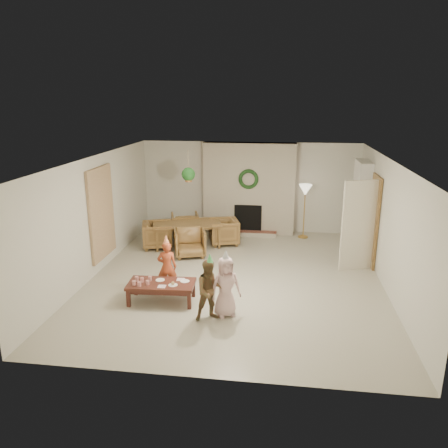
% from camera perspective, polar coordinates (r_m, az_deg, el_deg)
% --- Properties ---
extents(floor, '(7.00, 7.00, 0.00)m').
position_cam_1_polar(floor, '(9.32, 1.51, -6.96)').
color(floor, '#B7B29E').
rests_on(floor, ground).
extents(ceiling, '(7.00, 7.00, 0.00)m').
position_cam_1_polar(ceiling, '(8.65, 1.63, 8.45)').
color(ceiling, white).
rests_on(ceiling, wall_back).
extents(wall_back, '(7.00, 0.00, 7.00)m').
position_cam_1_polar(wall_back, '(12.30, 3.35, 4.84)').
color(wall_back, silver).
rests_on(wall_back, floor).
extents(wall_front, '(7.00, 0.00, 7.00)m').
position_cam_1_polar(wall_front, '(5.65, -2.36, -9.13)').
color(wall_front, silver).
rests_on(wall_front, floor).
extents(wall_left, '(0.00, 7.00, 7.00)m').
position_cam_1_polar(wall_left, '(9.68, -16.37, 1.08)').
color(wall_left, silver).
rests_on(wall_left, floor).
extents(wall_right, '(0.00, 7.00, 7.00)m').
position_cam_1_polar(wall_right, '(9.10, 20.70, -0.27)').
color(wall_right, silver).
rests_on(wall_right, floor).
extents(fireplace_mass, '(2.50, 0.40, 2.50)m').
position_cam_1_polar(fireplace_mass, '(12.10, 3.28, 4.65)').
color(fireplace_mass, '#5A171B').
rests_on(fireplace_mass, floor).
extents(fireplace_hearth, '(1.60, 0.30, 0.12)m').
position_cam_1_polar(fireplace_hearth, '(12.06, 3.05, -1.23)').
color(fireplace_hearth, maroon).
rests_on(fireplace_hearth, floor).
extents(fireplace_firebox, '(0.75, 0.12, 0.75)m').
position_cam_1_polar(fireplace_firebox, '(12.11, 3.15, 0.77)').
color(fireplace_firebox, black).
rests_on(fireplace_firebox, floor).
extents(fireplace_wreath, '(0.54, 0.10, 0.54)m').
position_cam_1_polar(fireplace_wreath, '(11.82, 3.21, 5.86)').
color(fireplace_wreath, '#163B17').
rests_on(fireplace_wreath, fireplace_mass).
extents(floor_lamp_base, '(0.27, 0.27, 0.03)m').
position_cam_1_polar(floor_lamp_base, '(12.10, 10.26, -1.63)').
color(floor_lamp_base, gold).
rests_on(floor_lamp_base, floor).
extents(floor_lamp_post, '(0.03, 0.03, 1.31)m').
position_cam_1_polar(floor_lamp_post, '(11.92, 10.41, 1.41)').
color(floor_lamp_post, gold).
rests_on(floor_lamp_post, floor).
extents(floor_lamp_shade, '(0.35, 0.35, 0.29)m').
position_cam_1_polar(floor_lamp_shade, '(11.78, 10.57, 4.38)').
color(floor_lamp_shade, beige).
rests_on(floor_lamp_shade, floor_lamp_post).
extents(bookshelf_carcass, '(0.30, 1.00, 2.20)m').
position_cam_1_polar(bookshelf_carcass, '(11.29, 17.38, 2.31)').
color(bookshelf_carcass, white).
rests_on(bookshelf_carcass, floor).
extents(bookshelf_shelf_a, '(0.30, 0.92, 0.03)m').
position_cam_1_polar(bookshelf_shelf_a, '(11.45, 17.01, -0.85)').
color(bookshelf_shelf_a, white).
rests_on(bookshelf_shelf_a, bookshelf_carcass).
extents(bookshelf_shelf_b, '(0.30, 0.92, 0.03)m').
position_cam_1_polar(bookshelf_shelf_b, '(11.34, 17.17, 1.09)').
color(bookshelf_shelf_b, white).
rests_on(bookshelf_shelf_b, bookshelf_carcass).
extents(bookshelf_shelf_c, '(0.30, 0.92, 0.03)m').
position_cam_1_polar(bookshelf_shelf_c, '(11.25, 17.34, 3.05)').
color(bookshelf_shelf_c, white).
rests_on(bookshelf_shelf_c, bookshelf_carcass).
extents(bookshelf_shelf_d, '(0.30, 0.92, 0.03)m').
position_cam_1_polar(bookshelf_shelf_d, '(11.17, 17.51, 5.05)').
color(bookshelf_shelf_d, white).
rests_on(bookshelf_shelf_d, bookshelf_carcass).
extents(books_row_lower, '(0.20, 0.40, 0.24)m').
position_cam_1_polar(books_row_lower, '(11.26, 17.08, -0.38)').
color(books_row_lower, '#A03A1D').
rests_on(books_row_lower, bookshelf_shelf_a).
extents(books_row_mid, '(0.20, 0.44, 0.24)m').
position_cam_1_polar(books_row_mid, '(11.35, 17.09, 1.84)').
color(books_row_mid, '#27548F').
rests_on(books_row_mid, bookshelf_shelf_b).
extents(books_row_upper, '(0.20, 0.36, 0.22)m').
position_cam_1_polar(books_row_upper, '(11.12, 17.37, 3.59)').
color(books_row_upper, '#B56F26').
rests_on(books_row_upper, bookshelf_shelf_c).
extents(door_frame, '(0.05, 0.86, 2.04)m').
position_cam_1_polar(door_frame, '(10.28, 18.95, 0.39)').
color(door_frame, brown).
rests_on(door_frame, floor).
extents(door_leaf, '(0.77, 0.32, 2.00)m').
position_cam_1_polar(door_leaf, '(9.86, 17.18, -0.24)').
color(door_leaf, beige).
rests_on(door_leaf, floor).
extents(curtain_panel, '(0.06, 1.20, 2.00)m').
position_cam_1_polar(curtain_panel, '(9.84, -15.70, 1.38)').
color(curtain_panel, '#C8B48D').
rests_on(curtain_panel, wall_left).
extents(dining_table, '(1.91, 1.41, 0.60)m').
position_cam_1_polar(dining_table, '(11.18, -4.81, -1.38)').
color(dining_table, brown).
rests_on(dining_table, floor).
extents(dining_chair_near, '(0.89, 0.91, 0.66)m').
position_cam_1_polar(dining_chair_near, '(10.46, -4.48, -2.44)').
color(dining_chair_near, brown).
rests_on(dining_chair_near, floor).
extents(dining_chair_far, '(0.89, 0.91, 0.66)m').
position_cam_1_polar(dining_chair_far, '(11.89, -5.10, -0.15)').
color(dining_chair_far, brown).
rests_on(dining_chair_far, floor).
extents(dining_chair_left, '(0.91, 0.89, 0.66)m').
position_cam_1_polar(dining_chair_left, '(11.14, -8.67, -1.40)').
color(dining_chair_left, brown).
rests_on(dining_chair_left, floor).
extents(dining_chair_right, '(0.91, 0.89, 0.66)m').
position_cam_1_polar(dining_chair_right, '(11.28, -0.05, -1.00)').
color(dining_chair_right, brown).
rests_on(dining_chair_right, floor).
extents(hanging_plant_cord, '(0.01, 0.01, 0.70)m').
position_cam_1_polar(hanging_plant_cord, '(10.37, -4.70, 7.74)').
color(hanging_plant_cord, tan).
rests_on(hanging_plant_cord, ceiling).
extents(hanging_plant_pot, '(0.16, 0.16, 0.12)m').
position_cam_1_polar(hanging_plant_pot, '(10.43, -4.66, 5.84)').
color(hanging_plant_pot, brown).
rests_on(hanging_plant_pot, hanging_plant_cord).
extents(hanging_plant_foliage, '(0.32, 0.32, 0.32)m').
position_cam_1_polar(hanging_plant_foliage, '(10.41, -4.67, 6.49)').
color(hanging_plant_foliage, '#1A501D').
rests_on(hanging_plant_foliage, hanging_plant_pot).
extents(coffee_table_top, '(1.26, 0.68, 0.06)m').
position_cam_1_polar(coffee_table_top, '(8.22, -8.18, -7.77)').
color(coffee_table_top, '#4F241A').
rests_on(coffee_table_top, floor).
extents(coffee_table_apron, '(1.16, 0.58, 0.08)m').
position_cam_1_polar(coffee_table_apron, '(8.25, -8.16, -8.19)').
color(coffee_table_apron, '#4F241A').
rests_on(coffee_table_apron, floor).
extents(coffee_leg_fl, '(0.07, 0.07, 0.32)m').
position_cam_1_polar(coffee_leg_fl, '(8.22, -12.35, -9.45)').
color(coffee_leg_fl, '#4F241A').
rests_on(coffee_leg_fl, floor).
extents(coffee_leg_fr, '(0.07, 0.07, 0.32)m').
position_cam_1_polar(coffee_leg_fr, '(7.98, -4.54, -9.92)').
color(coffee_leg_fr, '#4F241A').
rests_on(coffee_leg_fr, floor).
extents(coffee_leg_bl, '(0.07, 0.07, 0.32)m').
position_cam_1_polar(coffee_leg_bl, '(8.65, -11.41, -8.04)').
color(coffee_leg_bl, '#4F241A').
rests_on(coffee_leg_bl, floor).
extents(coffee_leg_br, '(0.07, 0.07, 0.32)m').
position_cam_1_polar(coffee_leg_br, '(8.42, -4.01, -8.43)').
color(coffee_leg_br, '#4F241A').
rests_on(coffee_leg_br, floor).
extents(cup_a, '(0.07, 0.07, 0.09)m').
position_cam_1_polar(cup_a, '(8.18, -11.67, -7.53)').
color(cup_a, white).
rests_on(cup_a, coffee_table_top).
extents(cup_b, '(0.07, 0.07, 0.09)m').
position_cam_1_polar(cup_b, '(8.35, -11.32, -7.01)').
color(cup_b, white).
rests_on(cup_b, coffee_table_top).
extents(cup_c, '(0.07, 0.07, 0.09)m').
position_cam_1_polar(cup_c, '(8.11, -10.99, -7.71)').
color(cup_c, white).
rests_on(cup_c, coffee_table_top).
extents(cup_d, '(0.07, 0.07, 0.09)m').
position_cam_1_polar(cup_d, '(8.28, -10.64, -7.18)').
color(cup_d, white).
rests_on(cup_d, coffee_table_top).
extents(cup_e, '(0.07, 0.07, 0.09)m').
position_cam_1_polar(cup_e, '(8.14, -9.94, -7.55)').
color(cup_e, white).
rests_on(cup_e, coffee_table_top).
extents(cup_f, '(0.07, 0.07, 0.09)m').
position_cam_1_polar(cup_f, '(8.31, -9.62, -7.03)').
color(cup_f, white).
rests_on(cup_f, coffee_table_top).
extents(plate_a, '(0.18, 0.18, 0.01)m').
position_cam_1_polar(plate_a, '(8.32, -8.34, -7.23)').
color(plate_a, white).
rests_on(plate_a, coffee_table_top).
extents(plate_b, '(0.18, 0.18, 0.01)m').
position_cam_1_polar(plate_b, '(8.08, -6.68, -7.91)').
color(plate_b, white).
rests_on(plate_b, coffee_table_top).
extents(plate_c, '(0.18, 0.18, 0.01)m').
position_cam_1_polar(plate_c, '(8.21, -5.12, -7.44)').
color(plate_c, white).
rests_on(plate_c, coffee_table_top).
extents(food_scoop, '(0.07, 0.07, 0.07)m').
position_cam_1_polar(food_scoop, '(8.06, -6.69, -7.67)').
color(food_scoop, tan).
rests_on(food_scoop, plate_b).
extents(napkin_left, '(0.15, 0.15, 0.01)m').
position_cam_1_polar(napkin_left, '(8.05, -8.12, -8.07)').
color(napkin_left, '#E9ABC5').
rests_on(napkin_left, coffee_table_top).
extents(napkin_right, '(0.15, 0.15, 0.01)m').
position_cam_1_polar(napkin_right, '(8.30, -5.69, -7.21)').
color(napkin_right, '#E9ABC5').
rests_on(napkin_right, coffee_table_top).
extents(child_red, '(0.41, 0.30, 1.02)m').
position_cam_1_polar(child_red, '(8.55, -7.44, -5.58)').
color(child_red, '#B64827').
rests_on(child_red, floor).
extents(party_hat_red, '(0.16, 0.16, 0.19)m').
position_cam_1_polar(party_hat_red, '(8.36, -7.57, -2.05)').
color(party_hat_red, '#F8CD52').
rests_on(party_hat_red, child_red).
extents(child_plaid, '(0.64, 0.58, 1.07)m').
position_cam_1_polar(child_plaid, '(7.46, -1.83, -8.64)').
color(child_plaid, maroon).
rests_on(child_plaid, floor).
extents(party_hat_plaid, '(0.14, 0.14, 0.18)m').
position_cam_1_polar(party_hat_plaid, '(7.23, -1.87, -4.51)').
color(party_hat_plaid, '#53C164').
rests_on(party_hat_plaid, child_plaid).
extents(child_pink, '(0.62, 0.55, 1.08)m').
position_cam_1_polar(child_pink, '(7.58, 0.22, -8.17)').
color(child_pink, beige).
rests_on(child_pink, floor).
extents(party_hat_pink, '(0.18, 0.18, 0.19)m').
position_cam_1_polar(party_hat_pink, '(7.36, 0.23, -4.05)').
color(party_hat_pink, silver).
rests_on(party_hat_pink, child_pink).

